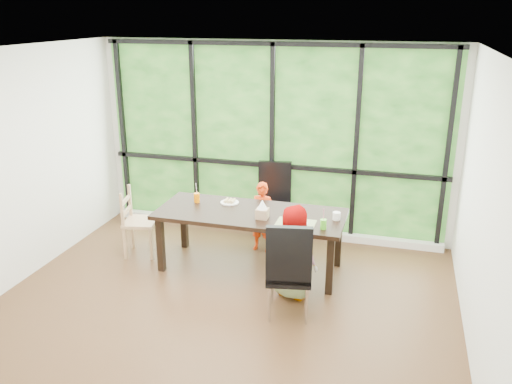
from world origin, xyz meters
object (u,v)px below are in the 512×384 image
chair_window_leather (273,203)px  chair_interior_leather (289,268)px  chair_end_beech (140,222)px  child_older (296,252)px  plate_far (230,202)px  green_cup (323,224)px  plate_near (299,223)px  child_toddler (262,217)px  orange_cup (197,198)px  dining_table (250,240)px  tissue_box (262,213)px  white_mug (336,216)px

chair_window_leather → chair_interior_leather: (0.63, -1.84, 0.00)m
chair_end_beech → child_older: bearing=-116.2°
chair_interior_leather → child_older: child_older is taller
plate_far → green_cup: size_ratio=2.08×
chair_window_leather → plate_near: 1.30m
child_toddler → orange_cup: 0.92m
dining_table → tissue_box: bearing=-38.3°
orange_cup → green_cup: orange_cup is taller
chair_end_beech → tissue_box: bearing=-107.9°
chair_interior_leather → white_mug: size_ratio=11.71×
plate_far → tissue_box: bearing=-35.8°
chair_end_beech → child_older: (2.17, -0.53, 0.09)m
green_cup → plate_near: bearing=166.9°
dining_table → chair_window_leather: size_ratio=2.11×
child_older → orange_cup: size_ratio=9.19×
chair_end_beech → white_mug: chair_end_beech is taller
green_cup → white_mug: bearing=71.5°
green_cup → plate_far: bearing=158.3°
chair_end_beech → child_toddler: size_ratio=0.95×
white_mug → tissue_box: size_ratio=0.67×
chair_end_beech → tissue_box: 1.74m
plate_near → tissue_box: tissue_box is taller
dining_table → green_cup: green_cup is taller
white_mug → chair_end_beech: bearing=-179.3°
plate_far → plate_near: plate_far is taller
child_toddler → child_older: (0.67, -1.08, 0.07)m
orange_cup → tissue_box: (0.95, -0.30, 0.00)m
orange_cup → chair_end_beech: bearing=-169.0°
chair_window_leather → plate_far: 0.84m
green_cup → tissue_box: (-0.74, 0.12, 0.00)m
tissue_box → plate_far: bearing=144.2°
green_cup → tissue_box: size_ratio=0.81×
chair_window_leather → child_toddler: (-0.05, -0.38, -0.07)m
green_cup → chair_window_leather: bearing=125.9°
child_toddler → white_mug: bearing=-22.5°
white_mug → plate_far: bearing=172.0°
chair_interior_leather → green_cup: bearing=-122.3°
child_older → orange_cup: 1.60m
dining_table → plate_near: 0.77m
chair_end_beech → chair_window_leather: bearing=-71.7°
chair_end_beech → green_cup: size_ratio=8.03×
tissue_box → dining_table: bearing=141.7°
child_older → white_mug: size_ratio=11.74×
orange_cup → white_mug: orange_cup is taller
chair_window_leather → chair_end_beech: 1.81m
child_older → plate_near: (-0.03, 0.31, 0.22)m
plate_near → tissue_box: bearing=173.0°
child_toddler → tissue_box: (0.19, -0.71, 0.34)m
child_toddler → green_cup: child_toddler is taller
child_older → orange_cup: child_older is taller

